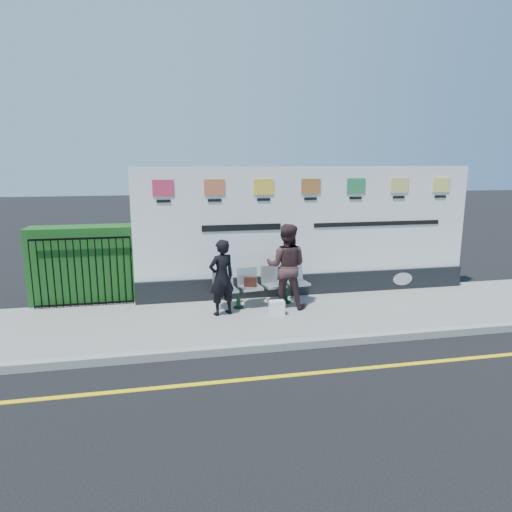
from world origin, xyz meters
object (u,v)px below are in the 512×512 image
Objects in this scene: billboard at (308,240)px; bench at (263,295)px; woman_left at (222,277)px; woman_right at (286,266)px.

bench is (-1.25, -0.71, -1.07)m from billboard.
billboard is 5.09× the size of woman_left.
bench is 1.18m from woman_left.
woman_left is 1.44m from woman_right.
billboard reaches higher than bench.
woman_right is at bearing 165.63° from woman_left.
billboard is at bearing 21.51° from bench.
billboard is 3.78× the size of bench.
woman_left reaches higher than bench.
bench is at bearing -150.63° from billboard.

